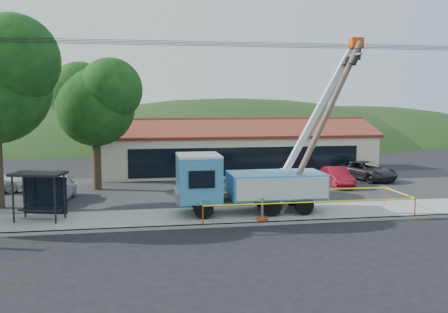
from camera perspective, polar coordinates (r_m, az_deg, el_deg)
name	(u,v)px	position (r m, az deg, el deg)	size (l,w,h in m)	color
ground	(234,238)	(22.70, 1.15, -9.32)	(120.00, 120.00, 0.00)	black
curb	(226,225)	(24.68, 0.24, -7.84)	(60.00, 0.25, 0.15)	gray
sidewalk	(220,216)	(26.50, -0.47, -6.83)	(60.00, 4.00, 0.15)	gray
parking_lot	(201,190)	(34.26, -2.59, -3.81)	(60.00, 12.00, 0.10)	#28282B
strip_mall	(237,150)	(42.43, 1.45, 0.70)	(22.50, 8.53, 4.67)	beige
tree_lot	(95,99)	(34.58, -14.51, 6.35)	(6.30, 5.60, 8.94)	#332316
hill_west	(66,141)	(77.48, -17.65, 1.65)	(78.40, 56.00, 28.00)	#1B3111
hill_center	(232,139)	(77.99, 0.86, 1.98)	(89.60, 64.00, 32.00)	#1B3111
hill_east	(352,138)	(83.93, 14.43, 2.10)	(72.80, 52.00, 26.00)	#1B3111
utility_truck	(246,181)	(26.80, 2.50, -2.80)	(10.08, 4.27, 9.32)	black
leaning_pole	(324,120)	(26.90, 11.36, 4.14)	(4.50, 1.73, 9.19)	brown
bus_shelter	(40,185)	(26.75, -20.26, -3.07)	(2.83, 2.13, 2.43)	black
caution_tape	(302,199)	(27.16, 8.95, -4.85)	(11.25, 3.36, 0.97)	#D7420B
car_silver	(56,202)	(32.02, -18.65, -4.98)	(1.83, 4.55, 1.55)	silver
car_red	(337,187)	(36.34, 12.76, -3.45)	(1.41, 4.04, 1.33)	maroon
car_dark	(365,181)	(39.67, 15.85, -2.71)	(2.32, 5.03, 1.40)	black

